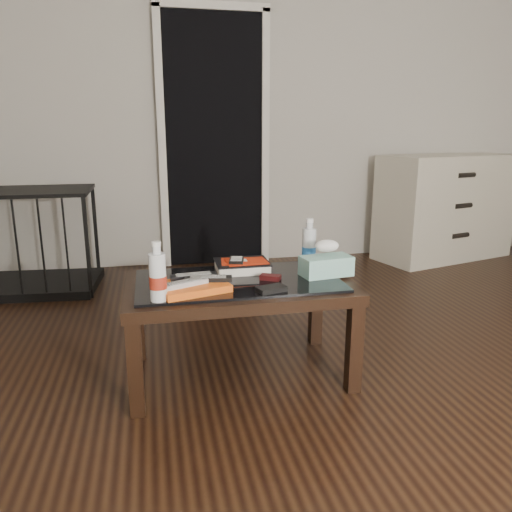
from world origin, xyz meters
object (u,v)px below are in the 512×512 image
at_px(pet_crate, 30,258).
at_px(tissue_box, 326,266).
at_px(dresser, 445,207).
at_px(coffee_table, 238,293).
at_px(water_bottle_right, 309,243).
at_px(textbook, 242,266).
at_px(water_bottle_left, 158,271).

xyz_separation_m(pet_crate, tissue_box, (1.63, -1.57, 0.28)).
bearing_deg(dresser, coffee_table, -155.64).
xyz_separation_m(pet_crate, water_bottle_right, (1.60, -1.41, 0.35)).
bearing_deg(coffee_table, tissue_box, -2.53).
bearing_deg(textbook, water_bottle_left, -138.47).
distance_m(textbook, water_bottle_right, 0.35).
bearing_deg(pet_crate, water_bottle_right, -37.17).
height_order(pet_crate, water_bottle_left, pet_crate).
bearing_deg(water_bottle_right, coffee_table, -159.45).
height_order(coffee_table, textbook, textbook).
relative_size(coffee_table, pet_crate, 1.06).
bearing_deg(textbook, coffee_table, -107.00).
relative_size(coffee_table, dresser, 0.78).
relative_size(pet_crate, water_bottle_left, 3.96).
relative_size(water_bottle_right, tissue_box, 1.03).
height_order(pet_crate, water_bottle_right, pet_crate).
height_order(textbook, water_bottle_left, water_bottle_left).
height_order(dresser, water_bottle_left, dresser).
bearing_deg(tissue_box, water_bottle_right, 93.58).
bearing_deg(pet_crate, coffee_table, -47.46).
distance_m(dresser, water_bottle_right, 2.42).
distance_m(coffee_table, water_bottle_left, 0.45).
height_order(textbook, water_bottle_right, water_bottle_right).
height_order(dresser, pet_crate, dresser).
relative_size(dresser, water_bottle_right, 5.42).
bearing_deg(coffee_table, dresser, 39.67).
bearing_deg(tissue_box, pet_crate, 127.86).
relative_size(pet_crate, tissue_box, 4.10).
bearing_deg(dresser, pet_crate, 168.59).
xyz_separation_m(dresser, water_bottle_left, (-2.50, -1.99, 0.13)).
bearing_deg(water_bottle_left, pet_crate, 116.30).
bearing_deg(pet_crate, dresser, 8.13).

